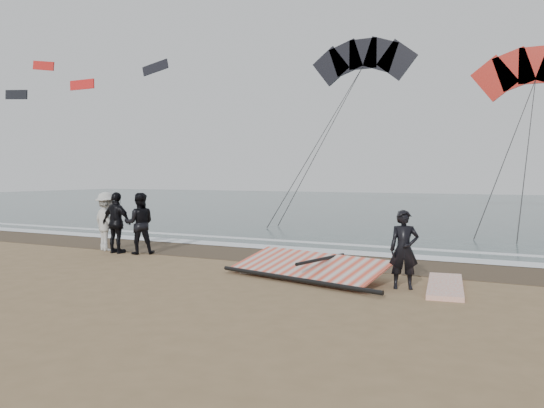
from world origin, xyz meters
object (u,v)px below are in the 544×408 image
(man_main, at_px, (404,249))
(board_cream, at_px, (268,263))
(board_white, at_px, (445,286))
(sail_rig, at_px, (308,268))

(man_main, xyz_separation_m, board_cream, (-3.80, 1.27, -0.76))
(man_main, height_order, board_white, man_main)
(board_cream, relative_size, sail_rig, 0.62)
(board_cream, bearing_deg, sail_rig, -42.97)
(board_cream, height_order, sail_rig, sail_rig)
(board_white, relative_size, board_cream, 0.95)
(man_main, height_order, sail_rig, man_main)
(man_main, relative_size, board_white, 0.66)
(sail_rig, bearing_deg, man_main, -8.43)
(board_white, xyz_separation_m, board_cream, (-4.57, 0.84, 0.00))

